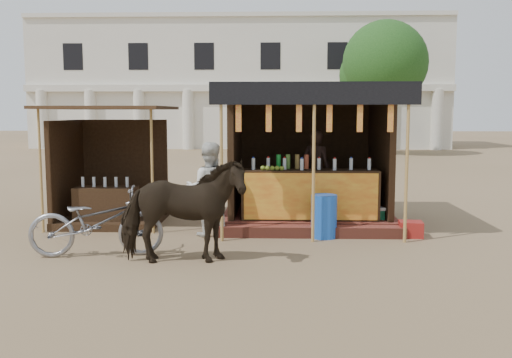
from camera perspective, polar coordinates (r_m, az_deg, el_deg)
The scene contains 11 objects.
ground at distance 8.60m, azimuth -0.38°, elevation -8.56°, with size 120.00×120.00×0.00m, color #846B4C.
main_stall at distance 11.73m, azimuth 5.23°, elevation 0.62°, with size 3.60×3.61×2.78m.
secondary_stall at distance 12.13m, azimuth -14.85°, elevation -0.20°, with size 2.40×2.40×2.38m.
cow at distance 8.57m, azimuth -7.40°, elevation -3.21°, with size 0.86×1.88×1.59m, color black.
motorbike at distance 9.32m, azimuth -15.67°, elevation -4.17°, with size 0.72×2.08×1.09m, color gray.
bystander at distance 10.46m, azimuth -4.75°, elevation -1.02°, with size 0.84×0.65×1.72m, color silver.
blue_barrel at distance 10.39m, azimuth 6.81°, elevation -3.72°, with size 0.46×0.46×0.78m, color blue.
red_crate at distance 10.79m, azimuth 15.21°, elevation -4.86°, with size 0.41×0.36×0.29m, color maroon.
cooler at distance 11.21m, azimuth 10.87°, elevation -3.85°, with size 0.72×0.57×0.46m.
background_building at distance 38.35m, azimuth -1.53°, elevation 9.28°, with size 26.00×7.45×8.18m.
tree at distance 31.01m, azimuth 12.37°, elevation 10.95°, with size 4.50×4.40×7.00m.
Camera 1 is at (0.34, -8.29, 2.27)m, focal length 40.00 mm.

